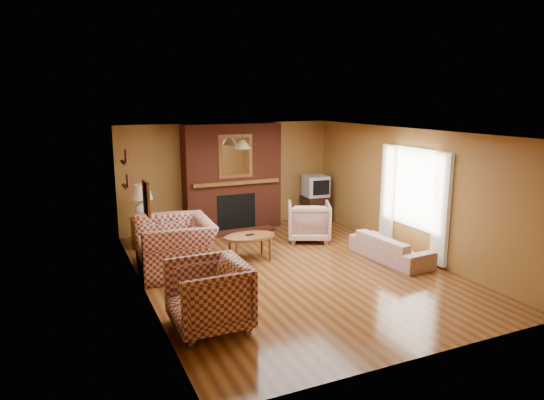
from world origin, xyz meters
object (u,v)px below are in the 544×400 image
plaid_armchair (209,295)px  crt_tv (316,186)px  plaid_loveseat (175,246)px  floral_armchair (309,221)px  fireplace (232,178)px  floral_sofa (391,248)px  side_table (144,232)px  tv_stand (315,209)px  coffee_table (250,238)px  table_lamp (142,200)px

plaid_armchair → crt_tv: crt_tv is taller
plaid_loveseat → floral_armchair: plaid_loveseat is taller
fireplace → floral_sofa: 3.92m
side_table → fireplace: bearing=14.3°
fireplace → tv_stand: (2.05, -0.18, -0.87)m
plaid_loveseat → floral_sofa: size_ratio=0.85×
floral_armchair → tv_stand: floral_armchair is taller
plaid_armchair → coffee_table: (1.50, 2.32, -0.03)m
coffee_table → plaid_loveseat: bearing=-178.7°
floral_sofa → floral_armchair: 1.95m
tv_stand → plaid_armchair: bearing=-132.2°
side_table → tv_stand: tv_stand is taller
plaid_loveseat → floral_sofa: 3.91m
tv_stand → crt_tv: bearing=-89.4°
tv_stand → plaid_loveseat: bearing=-151.9°
coffee_table → table_lamp: size_ratio=1.40×
floral_sofa → floral_armchair: bearing=17.7°
fireplace → tv_stand: size_ratio=3.79×
coffee_table → crt_tv: crt_tv is taller
fireplace → plaid_armchair: 4.96m
plaid_armchair → floral_sofa: bearing=106.9°
crt_tv → fireplace: bearing=174.7°
table_lamp → fireplace: bearing=14.3°
plaid_armchair → crt_tv: bearing=136.6°
floral_sofa → floral_armchair: size_ratio=1.85×
table_lamp → tv_stand: (4.15, 0.35, -0.65)m
coffee_table → tv_stand: bearing=38.6°
coffee_table → side_table: bearing=134.9°
plaid_armchair → fireplace: bearing=156.0°
plaid_loveseat → side_table: 1.71m
coffee_table → table_lamp: table_lamp is taller
floral_sofa → table_lamp: bearing=50.8°
floral_armchair → table_lamp: table_lamp is taller
table_lamp → crt_tv: bearing=4.7°
fireplace → tv_stand: bearing=-5.1°
side_table → crt_tv: 4.21m
fireplace → plaid_loveseat: 2.98m
table_lamp → side_table: bearing=0.0°
fireplace → plaid_armchair: bearing=-113.4°
floral_sofa → fireplace: bearing=25.4°
fireplace → tv_stand: fireplace is taller
table_lamp → coffee_table: bearing=-45.1°
plaid_loveseat → plaid_armchair: size_ratio=1.42×
fireplace → plaid_loveseat: size_ratio=1.71×
floral_armchair → coffee_table: floral_armchair is taller
coffee_table → tv_stand: 3.21m
fireplace → side_table: 2.34m
fireplace → plaid_armchair: size_ratio=2.43×
floral_sofa → coffee_table: size_ratio=1.70×
floral_armchair → crt_tv: bearing=-98.9°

